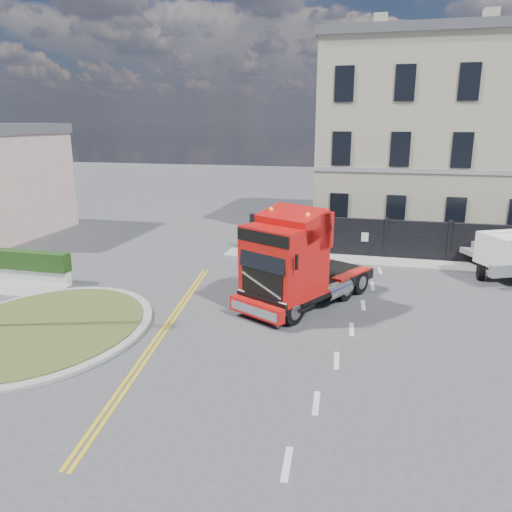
# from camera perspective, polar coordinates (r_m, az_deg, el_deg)

# --- Properties ---
(ground) EXTENTS (120.00, 120.00, 0.00)m
(ground) POSITION_cam_1_polar(r_m,az_deg,el_deg) (17.86, 1.40, -6.97)
(ground) COLOR #424244
(ground) RESTS_ON ground
(traffic_island) EXTENTS (6.80, 6.80, 0.17)m
(traffic_island) POSITION_cam_1_polar(r_m,az_deg,el_deg) (18.14, -23.21, -7.64)
(traffic_island) COLOR #969691
(traffic_island) RESTS_ON ground
(hoarding_fence) EXTENTS (18.80, 0.25, 2.00)m
(hoarding_fence) POSITION_cam_1_polar(r_m,az_deg,el_deg) (25.98, 20.18, 1.48)
(hoarding_fence) COLOR black
(hoarding_fence) RESTS_ON ground
(georgian_building) EXTENTS (12.30, 10.30, 12.80)m
(georgian_building) POSITION_cam_1_polar(r_m,az_deg,el_deg) (32.77, 18.67, 12.72)
(georgian_building) COLOR #B2AC8E
(georgian_building) RESTS_ON ground
(pavement_far) EXTENTS (20.00, 1.60, 0.12)m
(pavement_far) POSITION_cam_1_polar(r_m,az_deg,el_deg) (25.28, 18.95, -0.98)
(pavement_far) COLOR #969691
(pavement_far) RESTS_ON ground
(truck) EXTENTS (4.88, 6.42, 3.65)m
(truck) POSITION_cam_1_polar(r_m,az_deg,el_deg) (18.27, 4.36, -1.07)
(truck) COLOR black
(truck) RESTS_ON ground
(flatbed_pickup) EXTENTS (4.08, 5.55, 2.09)m
(flatbed_pickup) POSITION_cam_1_polar(r_m,az_deg,el_deg) (24.49, 26.54, 0.31)
(flatbed_pickup) COLOR slate
(flatbed_pickup) RESTS_ON ground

